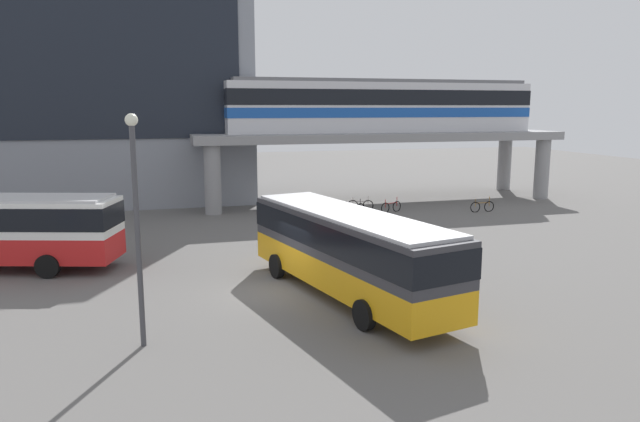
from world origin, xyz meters
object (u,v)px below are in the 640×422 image
at_px(station_building, 87,78).
at_px(bicycle_red, 391,207).
at_px(bus_main, 347,245).
at_px(train, 382,105).
at_px(bicycle_brown, 482,207).
at_px(bicycle_black, 353,209).
at_px(bicycle_blue, 314,210).
at_px(bicycle_silver, 360,205).
at_px(bicycle_orange, 327,216).

xyz_separation_m(station_building, bicycle_red, (19.64, -10.68, -8.69)).
distance_m(station_building, bus_main, 29.92).
bearing_deg(train, bicycle_brown, -54.86).
bearing_deg(station_building, bicycle_red, -28.55).
xyz_separation_m(bus_main, bicycle_black, (5.82, 16.12, -1.63)).
height_order(train, bicycle_blue, train).
bearing_deg(bicycle_silver, bicycle_orange, -135.85).
distance_m(bicycle_black, bicycle_red, 2.72).
bearing_deg(bicycle_brown, bicycle_blue, 171.48).
distance_m(bicycle_orange, bicycle_red, 5.46).
bearing_deg(bicycle_silver, train, 52.12).
bearing_deg(train, bicycle_orange, -131.79).
bearing_deg(bicycle_orange, bus_main, -103.64).
relative_size(train, bus_main, 2.05).
bearing_deg(bicycle_blue, bicycle_brown, -8.52).
distance_m(bus_main, bicycle_red, 18.38).
height_order(station_building, bicycle_orange, station_building).
xyz_separation_m(train, bus_main, (-9.80, -21.32, -5.13)).
distance_m(bicycle_blue, bicycle_brown, 11.46).
distance_m(bus_main, bicycle_silver, 18.83).
xyz_separation_m(station_building, train, (20.90, -5.56, -1.93)).
xyz_separation_m(train, bicycle_red, (-1.26, -5.13, -6.76)).
bearing_deg(bicycle_red, bicycle_black, -178.56).
bearing_deg(station_building, bicycle_silver, -27.68).
relative_size(station_building, bicycle_brown, 12.87).
bearing_deg(bus_main, train, 65.31).
distance_m(train, bus_main, 24.02).
xyz_separation_m(bicycle_silver, bicycle_brown, (7.70, -2.85, 0.00)).
bearing_deg(bicycle_black, bicycle_blue, 175.60).
height_order(bicycle_orange, bicycle_red, same).
relative_size(bicycle_silver, bicycle_orange, 0.97).
bearing_deg(train, bus_main, -114.69).
distance_m(bus_main, bicycle_brown, 20.67).
bearing_deg(bus_main, bicycle_silver, 68.70).
relative_size(station_building, bus_main, 2.03).
xyz_separation_m(station_building, bus_main, (11.10, -26.87, -7.06)).
distance_m(bicycle_silver, bicycle_orange, 4.69).
bearing_deg(bus_main, bicycle_orange, 76.36).
relative_size(bicycle_blue, bicycle_orange, 0.98).
height_order(train, bicycle_black, train).
bearing_deg(bicycle_red, bicycle_orange, -158.72).
height_order(train, bicycle_silver, train).
xyz_separation_m(bicycle_black, bicycle_silver, (0.99, 1.36, 0.00)).
relative_size(bicycle_black, bicycle_blue, 1.01).
relative_size(train, bicycle_orange, 13.03).
relative_size(train, bicycle_black, 13.12).
xyz_separation_m(bicycle_orange, bicycle_red, (5.09, 1.98, 0.00)).
distance_m(bicycle_black, bicycle_blue, 2.65).
bearing_deg(bicycle_blue, bicycle_red, -1.44).
xyz_separation_m(bicycle_orange, bicycle_brown, (11.06, 0.42, 0.00)).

